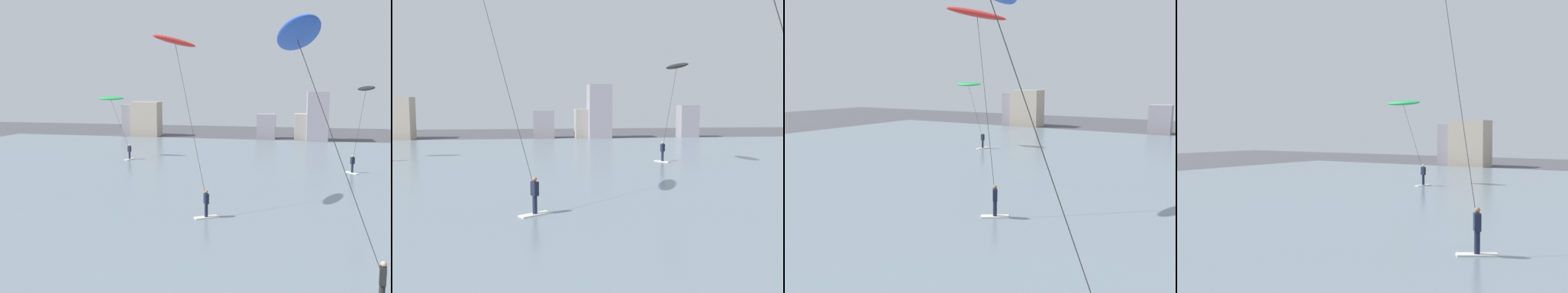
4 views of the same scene
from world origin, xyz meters
TOP-DOWN VIEW (x-y plane):
  - water_bay at (0.00, 30.15)m, footprint 84.00×52.00m
  - far_shore_buildings at (-5.57, 58.22)m, footprint 44.78×5.62m
  - kitesurfer_blue at (3.20, 7.78)m, footprint 4.76×3.89m
  - kitesurfer_red at (-3.94, 18.61)m, footprint 4.50×4.70m
  - kitesurfer_green at (-16.01, 36.30)m, footprint 4.58×2.62m

SIDE VIEW (x-z plane):
  - water_bay at x=0.00m, z-range 0.00..0.10m
  - far_shore_buildings at x=-5.57m, z-range -0.89..6.37m
  - kitesurfer_green at x=-16.01m, z-range 2.63..9.39m
  - kitesurfer_blue at x=3.20m, z-range 3.79..13.52m
  - kitesurfer_red at x=-3.94m, z-range 4.36..15.18m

